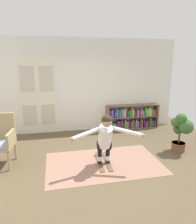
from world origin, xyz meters
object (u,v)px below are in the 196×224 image
at_px(bookshelf, 132,118).
at_px(skis_pair, 103,162).
at_px(potted_plant, 181,130).
at_px(person_skier, 105,136).

bearing_deg(bookshelf, skis_pair, -124.71).
xyz_separation_m(potted_plant, skis_pair, (-2.00, -0.17, -0.54)).
xyz_separation_m(bookshelf, skis_pair, (-1.52, -2.19, -0.34)).
distance_m(potted_plant, person_skier, 2.05).
bearing_deg(skis_pair, potted_plant, 4.87).
xyz_separation_m(potted_plant, person_skier, (-2.01, -0.37, 0.13)).
height_order(bookshelf, person_skier, person_skier).
bearing_deg(bookshelf, person_skier, -122.65).
xyz_separation_m(bookshelf, person_skier, (-1.53, -2.39, 0.34)).
distance_m(bookshelf, skis_pair, 2.68).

